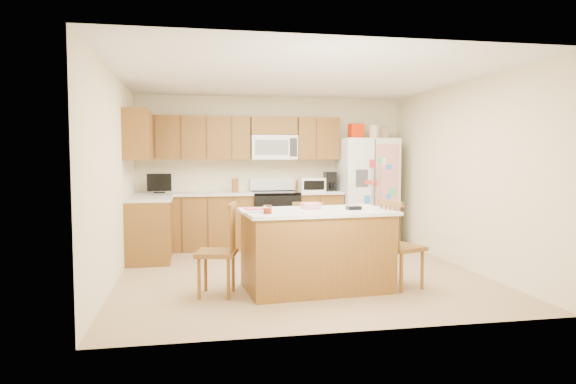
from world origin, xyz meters
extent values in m
plane|color=#876E55|center=(0.00, 0.00, 0.00)|extent=(4.50, 4.50, 0.00)
cube|color=beige|center=(0.00, 2.25, 1.25)|extent=(4.50, 0.10, 2.50)
cube|color=beige|center=(0.00, -2.25, 1.25)|extent=(4.50, 0.10, 2.50)
cube|color=beige|center=(-2.25, 0.00, 1.25)|extent=(0.10, 4.50, 2.50)
cube|color=beige|center=(2.25, 0.00, 1.25)|extent=(0.10, 4.50, 2.50)
cube|color=white|center=(0.00, 0.00, 2.50)|extent=(4.50, 4.50, 0.04)
cube|color=brown|center=(-1.31, 1.95, 0.44)|extent=(1.87, 0.60, 0.88)
cube|color=brown|center=(0.74, 1.95, 0.44)|extent=(0.72, 0.60, 0.88)
cube|color=brown|center=(-1.95, 1.17, 0.44)|extent=(0.60, 0.95, 0.88)
cube|color=silver|center=(-1.31, 1.94, 0.90)|extent=(1.87, 0.64, 0.04)
cube|color=silver|center=(0.74, 1.94, 0.90)|extent=(0.72, 0.64, 0.04)
cube|color=silver|center=(-1.94, 1.17, 0.90)|extent=(0.64, 0.95, 0.04)
cube|color=brown|center=(-1.32, 2.08, 1.80)|extent=(1.85, 0.33, 0.70)
cube|color=brown|center=(0.75, 2.08, 1.80)|extent=(0.70, 0.33, 0.70)
cube|color=brown|center=(0.00, 2.08, 2.00)|extent=(0.76, 0.33, 0.29)
cube|color=brown|center=(-2.08, 1.17, 1.80)|extent=(0.33, 0.95, 0.70)
cube|color=#592913|center=(-1.90, 1.92, 1.80)|extent=(0.02, 0.01, 0.66)
cube|color=#592913|center=(-1.90, 1.65, 0.44)|extent=(0.02, 0.01, 0.84)
cube|color=#592913|center=(-1.50, 1.92, 1.80)|extent=(0.02, 0.01, 0.66)
cube|color=#592913|center=(-1.50, 1.65, 0.44)|extent=(0.02, 0.01, 0.84)
cube|color=#592913|center=(-1.10, 1.92, 1.80)|extent=(0.02, 0.01, 0.66)
cube|color=#592913|center=(-1.10, 1.65, 0.44)|extent=(0.02, 0.01, 0.84)
cube|color=#592913|center=(-0.70, 1.92, 1.80)|extent=(0.01, 0.01, 0.66)
cube|color=#592913|center=(-0.70, 1.65, 0.44)|extent=(0.01, 0.01, 0.84)
cube|color=#592913|center=(0.70, 1.92, 1.80)|extent=(0.01, 0.01, 0.66)
cube|color=#592913|center=(0.70, 1.65, 0.44)|extent=(0.01, 0.01, 0.84)
cube|color=white|center=(0.00, 2.06, 1.65)|extent=(0.76, 0.38, 0.40)
cube|color=slate|center=(-0.06, 1.86, 1.65)|extent=(0.54, 0.01, 0.24)
cube|color=#262626|center=(0.30, 1.86, 1.65)|extent=(0.12, 0.01, 0.30)
cube|color=brown|center=(-0.65, 1.95, 1.03)|extent=(0.10, 0.14, 0.22)
cube|color=black|center=(-1.85, 1.97, 0.93)|extent=(0.18, 0.12, 0.02)
cube|color=black|center=(-1.85, 1.97, 1.09)|extent=(0.38, 0.03, 0.28)
cube|color=#C0620E|center=(0.58, 2.03, 1.01)|extent=(0.35, 0.22, 0.18)
cube|color=white|center=(0.60, 1.80, 1.04)|extent=(0.40, 0.28, 0.23)
cube|color=black|center=(0.60, 1.66, 1.04)|extent=(0.34, 0.01, 0.15)
cube|color=black|center=(0.96, 2.00, 1.08)|extent=(0.18, 0.22, 0.32)
cylinder|color=black|center=(0.96, 1.93, 1.01)|extent=(0.12, 0.12, 0.12)
cube|color=black|center=(0.00, 1.93, 0.44)|extent=(0.76, 0.64, 0.88)
cube|color=black|center=(0.00, 1.60, 0.42)|extent=(0.68, 0.01, 0.42)
cube|color=black|center=(0.00, 1.93, 0.91)|extent=(0.76, 0.64, 0.03)
cube|color=white|center=(0.00, 2.19, 1.03)|extent=(0.76, 0.10, 0.20)
cube|color=white|center=(1.57, 1.88, 0.90)|extent=(0.90, 0.75, 1.80)
cube|color=#4C4C4C|center=(1.57, 1.49, 0.90)|extent=(0.02, 0.01, 1.75)
cube|color=silver|center=(1.52, 1.47, 1.05)|extent=(0.02, 0.03, 0.55)
cube|color=silver|center=(1.62, 1.47, 1.05)|extent=(0.02, 0.03, 0.55)
cube|color=#3F3F44|center=(1.35, 1.49, 1.15)|extent=(0.20, 0.01, 0.28)
cube|color=#D84C59|center=(1.77, 1.49, 1.05)|extent=(0.42, 0.01, 1.30)
cube|color=red|center=(1.37, 1.88, 1.92)|extent=(0.22, 0.22, 0.24)
cylinder|color=beige|center=(1.67, 1.82, 1.91)|extent=(0.18, 0.18, 0.22)
cube|color=tan|center=(1.85, 1.96, 1.89)|extent=(0.18, 0.20, 0.18)
cube|color=brown|center=(0.03, -0.81, 0.43)|extent=(1.64, 1.01, 0.86)
cube|color=silver|center=(0.03, -0.81, 0.88)|extent=(1.72, 1.09, 0.04)
cylinder|color=red|center=(-0.57, -1.09, 0.93)|extent=(0.08, 0.08, 0.06)
cylinder|color=white|center=(-0.57, -1.09, 0.95)|extent=(0.09, 0.09, 0.09)
cube|color=pink|center=(-0.01, -0.71, 0.94)|extent=(0.21, 0.17, 0.07)
cube|color=black|center=(0.45, -0.87, 0.92)|extent=(0.16, 0.13, 0.04)
cube|color=white|center=(-0.68, -0.87, 0.91)|extent=(0.32, 0.26, 0.01)
cube|color=#D84C4C|center=(-0.64, -0.79, 0.93)|extent=(0.28, 0.22, 0.01)
cylinder|color=white|center=(-0.27, -1.06, 0.91)|extent=(0.13, 0.06, 0.01)
cube|color=brown|center=(-1.09, -0.87, 0.46)|extent=(0.50, 0.51, 0.05)
cylinder|color=brown|center=(-1.21, -0.66, 0.22)|extent=(0.04, 0.04, 0.44)
cylinder|color=brown|center=(-1.28, -1.01, 0.22)|extent=(0.04, 0.04, 0.44)
cylinder|color=brown|center=(-0.90, -0.73, 0.22)|extent=(0.04, 0.04, 0.44)
cylinder|color=brown|center=(-0.98, -1.07, 0.22)|extent=(0.04, 0.04, 0.44)
cylinder|color=brown|center=(-0.89, -0.76, 0.73)|extent=(0.02, 0.02, 0.50)
cylinder|color=brown|center=(-0.91, -0.83, 0.73)|extent=(0.02, 0.02, 0.50)
cylinder|color=brown|center=(-0.92, -0.91, 0.73)|extent=(0.02, 0.02, 0.50)
cylinder|color=brown|center=(-0.94, -0.98, 0.73)|extent=(0.02, 0.02, 0.50)
cylinder|color=brown|center=(-0.96, -1.06, 0.73)|extent=(0.02, 0.02, 0.50)
cube|color=brown|center=(-0.92, -0.91, 0.98)|extent=(0.13, 0.41, 0.05)
cube|color=brown|center=(0.06, -0.14, 0.44)|extent=(0.43, 0.41, 0.04)
cylinder|color=brown|center=(0.23, 0.00, 0.21)|extent=(0.03, 0.03, 0.42)
cylinder|color=brown|center=(-0.10, 0.02, 0.21)|extent=(0.03, 0.03, 0.42)
cylinder|color=brown|center=(0.22, -0.29, 0.21)|extent=(0.03, 0.03, 0.42)
cylinder|color=brown|center=(-0.11, -0.27, 0.21)|extent=(0.03, 0.03, 0.42)
cylinder|color=brown|center=(0.20, -0.31, 0.69)|extent=(0.02, 0.02, 0.47)
cylinder|color=brown|center=(0.12, -0.30, 0.69)|extent=(0.02, 0.02, 0.47)
cylinder|color=brown|center=(0.05, -0.30, 0.69)|extent=(0.02, 0.02, 0.47)
cylinder|color=brown|center=(-0.02, -0.30, 0.69)|extent=(0.02, 0.02, 0.47)
cylinder|color=brown|center=(-0.09, -0.29, 0.69)|extent=(0.02, 0.02, 0.47)
cube|color=brown|center=(0.05, -0.30, 0.92)|extent=(0.39, 0.06, 0.05)
cube|color=brown|center=(1.00, -0.93, 0.46)|extent=(0.53, 0.54, 0.05)
cylinder|color=brown|center=(1.21, -1.04, 0.22)|extent=(0.04, 0.04, 0.44)
cylinder|color=brown|center=(1.09, -0.71, 0.22)|extent=(0.04, 0.04, 0.44)
cylinder|color=brown|center=(0.92, -1.14, 0.22)|extent=(0.04, 0.04, 0.44)
cylinder|color=brown|center=(0.80, -0.81, 0.22)|extent=(0.04, 0.04, 0.44)
cylinder|color=brown|center=(0.89, -1.13, 0.73)|extent=(0.02, 0.02, 0.49)
cylinder|color=brown|center=(0.86, -1.06, 0.73)|extent=(0.02, 0.02, 0.49)
cylinder|color=brown|center=(0.84, -0.98, 0.73)|extent=(0.02, 0.02, 0.49)
cylinder|color=brown|center=(0.81, -0.91, 0.73)|extent=(0.02, 0.02, 0.49)
cylinder|color=brown|center=(0.79, -0.84, 0.73)|extent=(0.02, 0.02, 0.49)
cube|color=brown|center=(0.84, -0.98, 0.98)|extent=(0.17, 0.40, 0.05)
camera|label=1|loc=(-1.35, -6.38, 1.51)|focal=32.00mm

